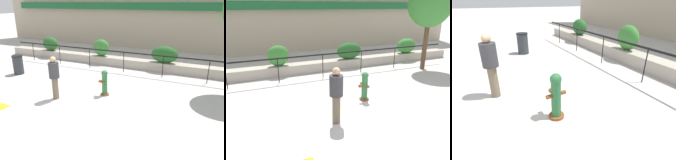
# 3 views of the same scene
# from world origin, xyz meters

# --- Properties ---
(ground_plane) EXTENTS (120.00, 120.00, 0.00)m
(ground_plane) POSITION_xyz_m (0.00, 0.00, 0.00)
(ground_plane) COLOR #BCB7B2
(planter_wall_low) EXTENTS (18.00, 0.70, 0.50)m
(planter_wall_low) POSITION_xyz_m (0.00, 6.00, 0.25)
(planter_wall_low) COLOR #ADA393
(planter_wall_low) RESTS_ON ground
(fence_railing_segment) EXTENTS (15.00, 0.05, 1.15)m
(fence_railing_segment) POSITION_xyz_m (-0.00, 4.90, 1.02)
(fence_railing_segment) COLOR black
(fence_railing_segment) RESTS_ON ground
(hedge_bush_1) EXTENTS (1.05, 0.58, 1.02)m
(hedge_bush_1) POSITION_xyz_m (-1.93, 6.00, 1.01)
(hedge_bush_1) COLOR #387F33
(hedge_bush_1) RESTS_ON planter_wall_low
(hedge_bush_2) EXTENTS (1.48, 0.66, 0.90)m
(hedge_bush_2) POSITION_xyz_m (1.97, 6.00, 0.95)
(hedge_bush_2) COLOR #235B23
(hedge_bush_2) RESTS_ON planter_wall_low
(hedge_bush_3) EXTENTS (1.35, 0.70, 0.91)m
(hedge_bush_3) POSITION_xyz_m (6.00, 6.00, 0.95)
(hedge_bush_3) COLOR #387F33
(hedge_bush_3) RESTS_ON planter_wall_low
(fire_hydrant) EXTENTS (0.45, 0.48, 1.08)m
(fire_hydrant) POSITION_xyz_m (0.46, 1.64, 0.55)
(fire_hydrant) COLOR brown
(fire_hydrant) RESTS_ON ground
(street_tree) EXTENTS (2.34, 2.11, 4.72)m
(street_tree) POSITION_xyz_m (5.59, 4.06, 3.46)
(street_tree) COLOR brown
(street_tree) RESTS_ON ground
(pedestrian) EXTENTS (0.54, 0.54, 1.73)m
(pedestrian) POSITION_xyz_m (-1.16, 0.51, 0.99)
(pedestrian) COLOR brown
(pedestrian) RESTS_ON ground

